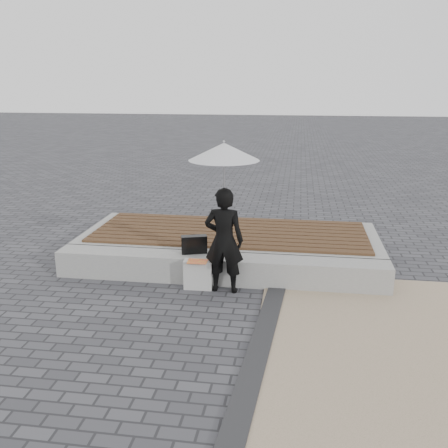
% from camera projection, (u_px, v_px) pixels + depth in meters
% --- Properties ---
extents(ground, '(80.00, 80.00, 0.00)m').
position_uv_depth(ground, '(198.00, 331.00, 6.05)').
color(ground, '#47474C').
rests_on(ground, ground).
extents(edging_band, '(0.61, 5.20, 0.04)m').
position_uv_depth(edging_band, '(257.00, 356.00, 5.46)').
color(edging_band, '#292A2B').
rests_on(edging_band, ground).
extents(seating_ledge, '(5.00, 0.45, 0.40)m').
position_uv_depth(seating_ledge, '(219.00, 269.00, 7.52)').
color(seating_ledge, '#A3A29E').
rests_on(seating_ledge, ground).
extents(timber_platform, '(5.00, 2.00, 0.40)m').
position_uv_depth(timber_platform, '(230.00, 244.00, 8.66)').
color(timber_platform, '#A1A19B').
rests_on(timber_platform, ground).
extents(timber_decking, '(4.60, 1.80, 0.04)m').
position_uv_depth(timber_decking, '(230.00, 232.00, 8.60)').
color(timber_decking, brown).
rests_on(timber_decking, timber_platform).
extents(woman, '(0.56, 0.38, 1.52)m').
position_uv_depth(woman, '(224.00, 240.00, 7.02)').
color(woman, black).
rests_on(woman, ground).
extents(parasol, '(0.96, 0.96, 1.22)m').
position_uv_depth(parasol, '(224.00, 152.00, 6.67)').
color(parasol, '#ABAAAF').
rests_on(parasol, ground).
extents(handbag, '(0.41, 0.24, 0.27)m').
position_uv_depth(handbag, '(194.00, 244.00, 7.56)').
color(handbag, black).
rests_on(handbag, seating_ledge).
extents(canvas_tote, '(0.41, 0.18, 0.43)m').
position_uv_depth(canvas_tote, '(198.00, 274.00, 7.24)').
color(canvas_tote, '#BBBCB7').
rests_on(canvas_tote, ground).
extents(magazine, '(0.29, 0.22, 0.01)m').
position_uv_depth(magazine, '(197.00, 261.00, 7.14)').
color(magazine, '#EA2F43').
rests_on(magazine, canvas_tote).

